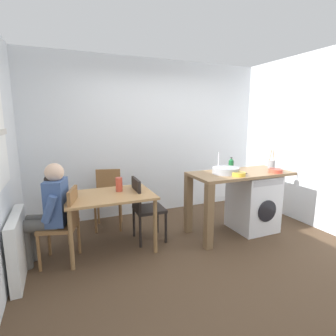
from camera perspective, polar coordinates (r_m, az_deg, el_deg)
The scene contains 19 objects.
ground_plane at distance 3.54m, azimuth 6.48°, elevation -17.88°, with size 5.46×5.46×0.00m, color #4C3826.
wall_back at distance 4.73m, azimuth -3.66°, elevation 6.51°, with size 4.60×0.10×2.70m, color silver.
wall_counter_side at distance 4.60m, azimuth 31.05°, elevation 4.91°, with size 0.10×3.80×2.70m, color silver.
radiator at distance 3.32m, azimuth -29.83°, elevation -14.62°, with size 0.10×0.80×0.70m, color white.
dining_table at distance 3.47m, azimuth -12.58°, elevation -7.15°, with size 1.10×0.76×0.74m.
chair_person_seat at distance 3.35m, azimuth -21.51°, elevation -10.73°, with size 0.49×0.49×0.90m.
chair_opposite at distance 3.66m, azimuth -5.24°, elevation -8.19°, with size 0.41×0.41×0.90m.
chair_spare_by_wall at distance 4.25m, azimuth -12.84°, elevation -5.74°, with size 0.49×0.49×0.90m.
seated_person at distance 3.34m, azimuth -24.40°, elevation -8.04°, with size 0.55×0.54×1.20m.
kitchen_counter at distance 3.89m, azimuth 12.91°, elevation -3.42°, with size 1.50×0.68×0.92m.
washing_machine at distance 4.26m, azimuth 17.97°, elevation -7.07°, with size 0.60×0.61×0.86m.
sink_basin at distance 3.81m, azimuth 12.41°, elevation -0.54°, with size 0.38×0.38×0.09m, color #9EA0A5.
tap at distance 3.94m, azimuth 10.96°, elevation 1.28°, with size 0.02×0.02×0.28m, color #B2B2B7.
bottle_tall_green at distance 4.20m, azimuth 13.57°, elevation 0.94°, with size 0.08×0.08×0.18m.
mixing_bowl at distance 3.70m, azimuth 15.08°, elevation -1.23°, with size 0.19×0.19×0.05m.
utensil_crock at distance 4.42m, azimuth 21.56°, elevation 0.79°, with size 0.11×0.11×0.30m.
colander at distance 4.11m, azimuth 22.34°, elevation -0.50°, with size 0.20×0.20×0.06m.
vase at distance 3.54m, azimuth -10.61°, elevation -3.53°, with size 0.09×0.09×0.19m, color #D84C38.
scissors at distance 3.87m, azimuth 15.81°, elevation -1.15°, with size 0.15×0.06×0.01m.
Camera 1 is at (-1.55, -2.70, 1.69)m, focal length 28.02 mm.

